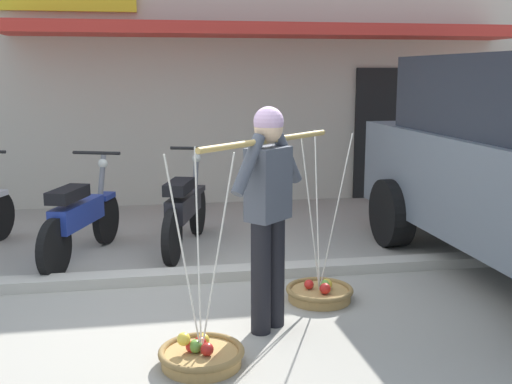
{
  "coord_description": "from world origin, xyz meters",
  "views": [
    {
      "loc": [
        -0.26,
        -4.91,
        1.94
      ],
      "look_at": [
        0.7,
        0.6,
        0.85
      ],
      "focal_mm": 43.42,
      "sensor_mm": 36.0,
      "label": 1
    }
  ],
  "objects_px": {
    "fruit_vendor": "(268,204)",
    "fruit_basket_right_side": "(201,354)",
    "fruit_basket_left_side": "(320,291)",
    "motorcycle_third_in_row": "(185,209)",
    "motorcycle_second_in_row": "(80,218)"
  },
  "relations": [
    {
      "from": "fruit_vendor",
      "to": "fruit_basket_right_side",
      "type": "distance_m",
      "value": 1.17
    },
    {
      "from": "fruit_basket_left_side",
      "to": "motorcycle_second_in_row",
      "type": "bearing_deg",
      "value": 144.01
    },
    {
      "from": "motorcycle_second_in_row",
      "to": "motorcycle_third_in_row",
      "type": "xyz_separation_m",
      "value": [
        1.09,
        0.23,
        0.0
      ]
    },
    {
      "from": "fruit_vendor",
      "to": "fruit_basket_right_side",
      "type": "height_order",
      "value": "fruit_vendor"
    },
    {
      "from": "fruit_vendor",
      "to": "fruit_basket_right_side",
      "type": "xyz_separation_m",
      "value": [
        -0.56,
        -0.51,
        -0.9
      ]
    },
    {
      "from": "fruit_basket_left_side",
      "to": "motorcycle_third_in_row",
      "type": "bearing_deg",
      "value": 120.38
    },
    {
      "from": "fruit_basket_left_side",
      "to": "motorcycle_second_in_row",
      "type": "height_order",
      "value": "fruit_basket_left_side"
    },
    {
      "from": "motorcycle_second_in_row",
      "to": "fruit_vendor",
      "type": "bearing_deg",
      "value": -52.57
    },
    {
      "from": "fruit_basket_left_side",
      "to": "motorcycle_third_in_row",
      "type": "height_order",
      "value": "fruit_basket_left_side"
    },
    {
      "from": "fruit_basket_left_side",
      "to": "motorcycle_second_in_row",
      "type": "distance_m",
      "value": 2.67
    },
    {
      "from": "fruit_basket_left_side",
      "to": "fruit_basket_right_side",
      "type": "height_order",
      "value": "same"
    },
    {
      "from": "motorcycle_third_in_row",
      "to": "motorcycle_second_in_row",
      "type": "bearing_deg",
      "value": -168.24
    },
    {
      "from": "fruit_basket_left_side",
      "to": "motorcycle_second_in_row",
      "type": "xyz_separation_m",
      "value": [
        -2.14,
        1.55,
        0.38
      ]
    },
    {
      "from": "motorcycle_second_in_row",
      "to": "fruit_basket_right_side",
      "type": "bearing_deg",
      "value": -68.33
    },
    {
      "from": "fruit_basket_left_side",
      "to": "fruit_basket_right_side",
      "type": "relative_size",
      "value": 1.0
    }
  ]
}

